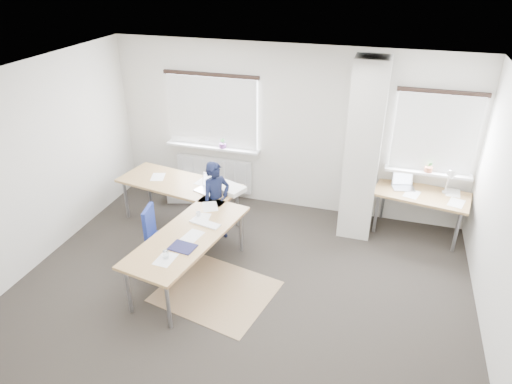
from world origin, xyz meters
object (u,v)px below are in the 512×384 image
(desk_side, at_px, (422,196))
(task_chair, at_px, (164,250))
(desk_main, at_px, (186,208))
(person, at_px, (216,201))

(desk_side, relative_size, task_chair, 1.60)
(desk_main, xyz_separation_m, person, (0.32, 0.39, -0.04))
(task_chair, distance_m, person, 1.09)
(desk_side, relative_size, person, 1.16)
(task_chair, height_order, person, person)
(desk_main, height_order, desk_side, desk_side)
(desk_side, height_order, task_chair, desk_side)
(person, bearing_deg, desk_main, 175.97)
(desk_main, distance_m, desk_side, 3.61)
(task_chair, xyz_separation_m, person, (0.47, 0.90, 0.39))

